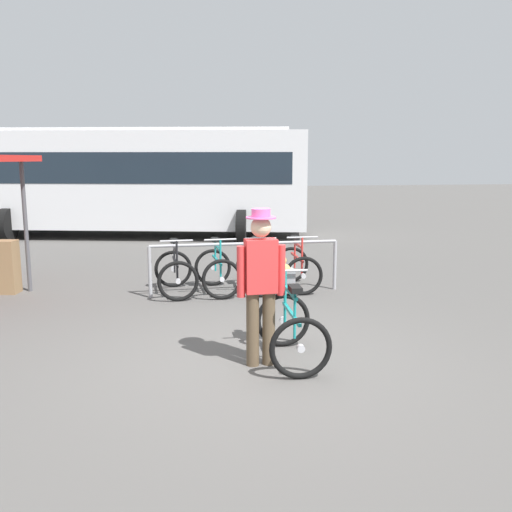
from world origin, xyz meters
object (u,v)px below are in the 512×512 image
(person_with_featured_bike, at_px, (261,281))
(racked_bike_teal, at_px, (217,271))
(bus_distant, at_px, (134,176))
(featured_bicycle, at_px, (289,316))
(racked_bike_black, at_px, (176,273))
(racked_bike_blue, at_px, (258,269))
(racked_bike_red, at_px, (297,268))

(person_with_featured_bike, bearing_deg, racked_bike_teal, 92.53)
(bus_distant, bearing_deg, featured_bicycle, -78.34)
(featured_bicycle, distance_m, person_with_featured_bike, 0.61)
(racked_bike_black, height_order, featured_bicycle, featured_bicycle)
(racked_bike_blue, xyz_separation_m, person_with_featured_bike, (-0.55, -3.48, 0.58))
(racked_bike_black, bearing_deg, person_with_featured_bike, -76.07)
(racked_bike_teal, height_order, person_with_featured_bike, person_with_featured_bike)
(racked_bike_black, bearing_deg, racked_bike_teal, 1.77)
(racked_bike_blue, distance_m, bus_distant, 7.93)
(racked_bike_black, xyz_separation_m, bus_distant, (-1.01, 7.48, 1.37))
(racked_bike_blue, xyz_separation_m, racked_bike_red, (0.70, 0.02, 0.00))
(racked_bike_blue, xyz_separation_m, featured_bicycle, (-0.19, -3.32, 0.12))
(person_with_featured_bike, bearing_deg, featured_bicycle, 24.86)
(featured_bicycle, bearing_deg, racked_bike_red, 75.05)
(racked_bike_black, distance_m, racked_bike_red, 2.10)
(racked_bike_teal, height_order, racked_bike_blue, same)
(racked_bike_black, distance_m, bus_distant, 7.67)
(racked_bike_blue, bearing_deg, bus_distant, 107.96)
(racked_bike_black, xyz_separation_m, racked_bike_teal, (0.70, 0.02, -0.00))
(racked_bike_red, bearing_deg, racked_bike_black, -178.23)
(racked_bike_teal, height_order, bus_distant, bus_distant)
(racked_bike_red, distance_m, person_with_featured_bike, 3.76)
(person_with_featured_bike, bearing_deg, racked_bike_black, 103.93)
(racked_bike_teal, relative_size, racked_bike_red, 1.03)
(racked_bike_red, relative_size, person_with_featured_bike, 0.65)
(person_with_featured_bike, bearing_deg, bus_distant, 99.69)
(racked_bike_black, bearing_deg, racked_bike_red, 1.77)
(racked_bike_red, height_order, bus_distant, bus_distant)
(featured_bicycle, bearing_deg, person_with_featured_bike, -155.14)
(featured_bicycle, bearing_deg, racked_bike_blue, 86.70)
(featured_bicycle, bearing_deg, racked_bike_teal, 98.77)
(racked_bike_red, distance_m, featured_bicycle, 3.46)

